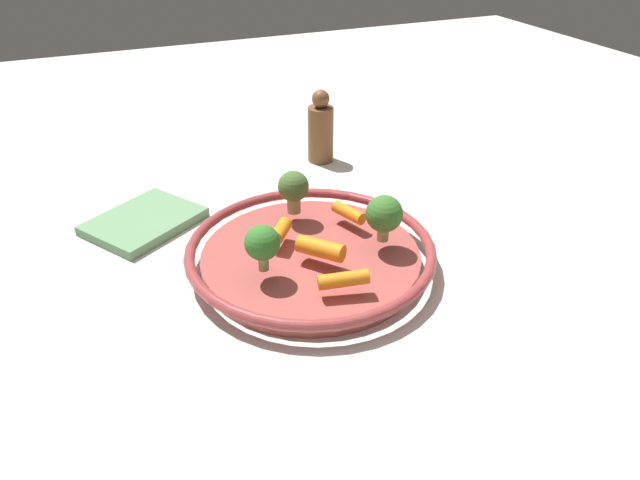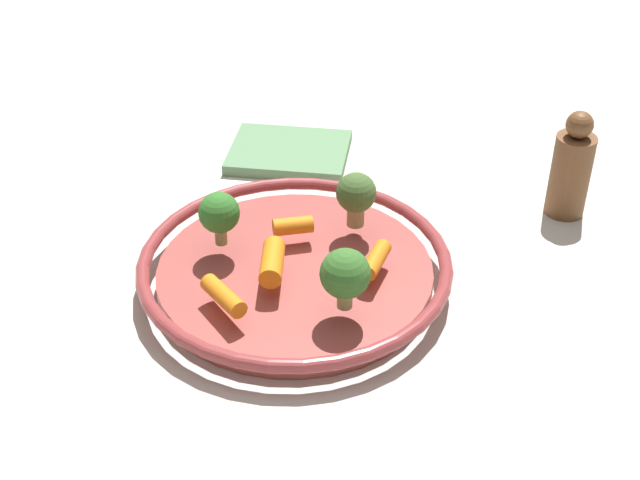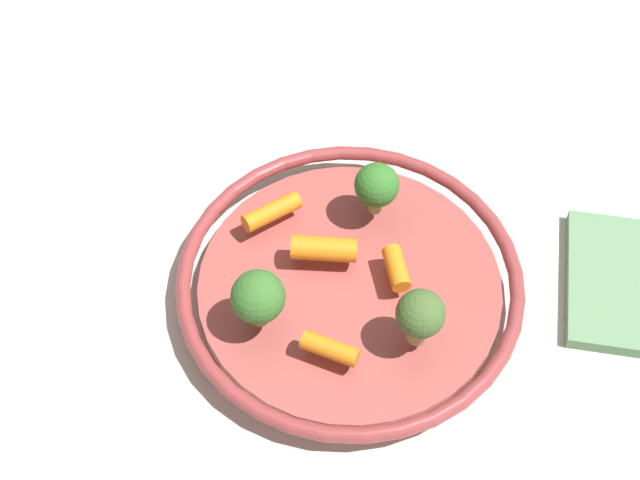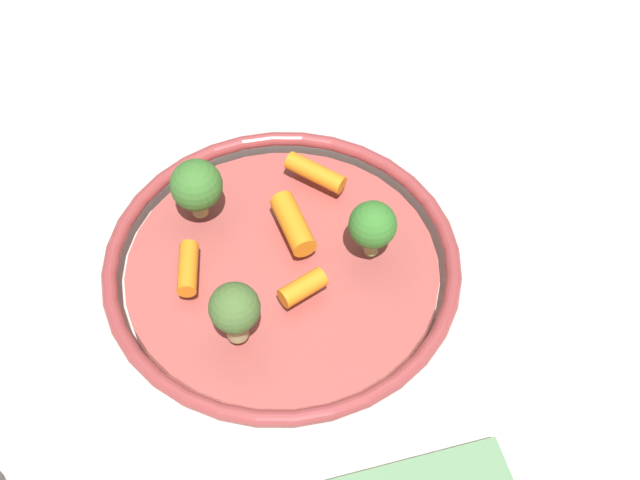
% 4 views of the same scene
% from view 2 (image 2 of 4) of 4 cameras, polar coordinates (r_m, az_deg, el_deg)
% --- Properties ---
extents(ground_plane, '(2.45, 2.45, 0.00)m').
position_cam_2_polar(ground_plane, '(0.87, -1.64, -2.92)').
color(ground_plane, beige).
extents(serving_bowl, '(0.31, 0.31, 0.03)m').
position_cam_2_polar(serving_bowl, '(0.86, -1.66, -1.96)').
color(serving_bowl, '#A84C47').
rests_on(serving_bowl, ground_plane).
extents(baby_carrot_near_rim, '(0.05, 0.06, 0.02)m').
position_cam_2_polar(baby_carrot_near_rim, '(0.83, -3.24, -1.41)').
color(baby_carrot_near_rim, orange).
rests_on(baby_carrot_near_rim, serving_bowl).
extents(baby_carrot_left, '(0.03, 0.05, 0.02)m').
position_cam_2_polar(baby_carrot_left, '(0.83, 3.69, -1.31)').
color(baby_carrot_left, orange).
rests_on(baby_carrot_left, serving_bowl).
extents(baby_carrot_center, '(0.04, 0.04, 0.02)m').
position_cam_2_polar(baby_carrot_center, '(0.88, -1.79, 0.94)').
color(baby_carrot_center, orange).
rests_on(baby_carrot_center, serving_bowl).
extents(baby_carrot_back, '(0.06, 0.03, 0.02)m').
position_cam_2_polar(baby_carrot_back, '(0.79, -6.18, -3.80)').
color(baby_carrot_back, orange).
rests_on(baby_carrot_back, serving_bowl).
extents(broccoli_floret_mid, '(0.04, 0.04, 0.06)m').
position_cam_2_polar(broccoli_floret_mid, '(0.86, -6.66, 1.74)').
color(broccoli_floret_mid, '#98A966').
rests_on(broccoli_floret_mid, serving_bowl).
extents(broccoli_floret_large, '(0.05, 0.05, 0.06)m').
position_cam_2_polar(broccoli_floret_large, '(0.77, 1.67, -2.29)').
color(broccoli_floret_large, '#9CA566').
rests_on(broccoli_floret_large, serving_bowl).
extents(broccoli_floret_small, '(0.04, 0.04, 0.06)m').
position_cam_2_polar(broccoli_floret_small, '(0.88, 2.39, 3.00)').
color(broccoli_floret_small, tan).
rests_on(broccoli_floret_small, serving_bowl).
extents(pepper_mill, '(0.04, 0.04, 0.13)m').
position_cam_2_polar(pepper_mill, '(0.99, 16.22, 4.50)').
color(pepper_mill, brown).
rests_on(pepper_mill, ground_plane).
extents(dish_towel, '(0.18, 0.17, 0.01)m').
position_cam_2_polar(dish_towel, '(1.09, -2.04, 5.79)').
color(dish_towel, '#669366').
rests_on(dish_towel, ground_plane).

